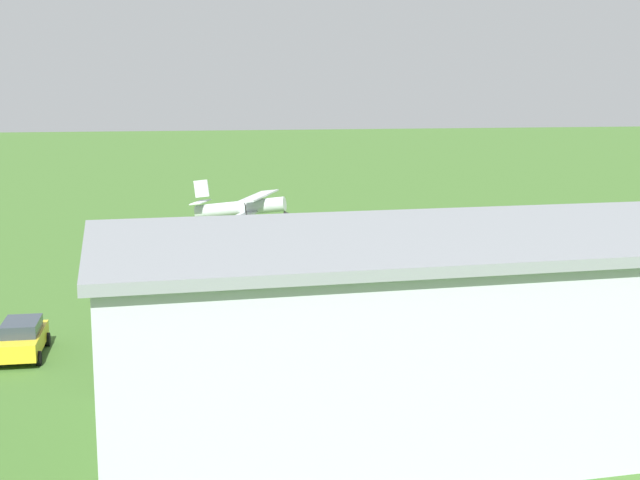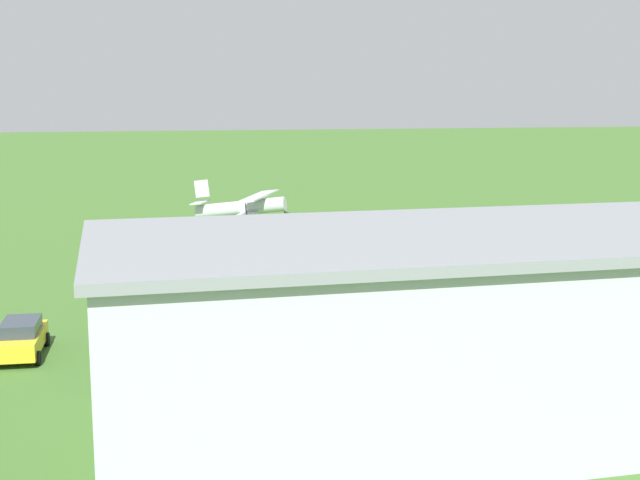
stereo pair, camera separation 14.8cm
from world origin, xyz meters
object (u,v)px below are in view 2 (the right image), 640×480
object	(u,v)px
car_yellow	(21,338)
person_by_parked_cars	(205,302)
hangar	(598,318)
biplane	(244,207)

from	to	relation	value
car_yellow	person_by_parked_cars	xyz separation A→B (m)	(-8.68, -5.27, -0.05)
hangar	biplane	xyz separation A→B (m)	(8.71, -37.31, -0.47)
hangar	person_by_parked_cars	distance (m)	21.52
biplane	car_yellow	world-z (taller)	biplane
biplane	person_by_parked_cars	bearing A→B (deg)	77.36
biplane	person_by_parked_cars	distance (m)	21.29
hangar	biplane	bearing A→B (deg)	-76.86
car_yellow	person_by_parked_cars	world-z (taller)	car_yellow
biplane	car_yellow	xyz separation A→B (m)	(13.32, 25.92, -2.20)
hangar	car_yellow	distance (m)	24.94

